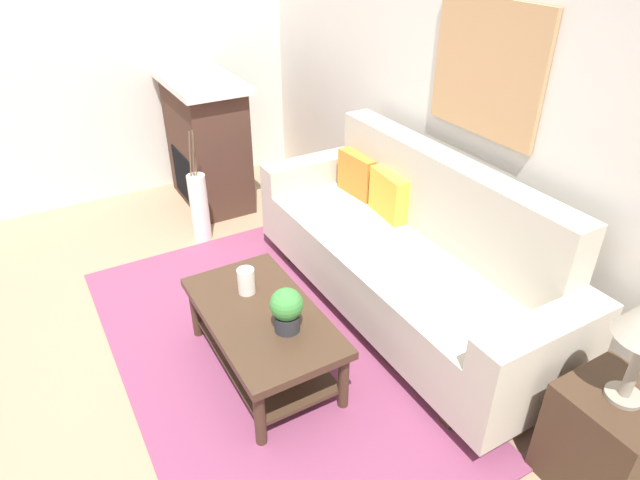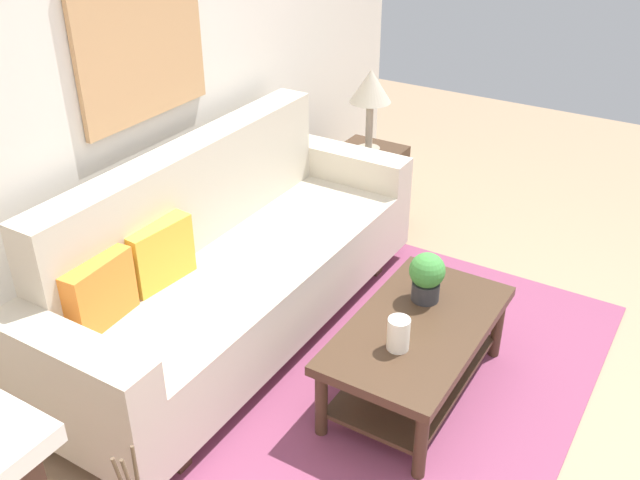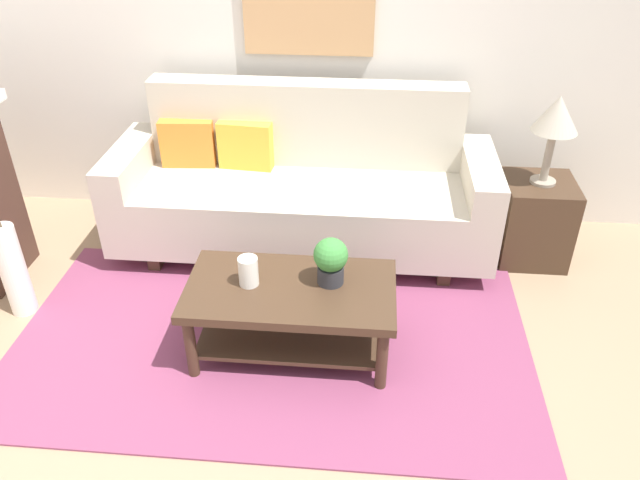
% 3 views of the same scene
% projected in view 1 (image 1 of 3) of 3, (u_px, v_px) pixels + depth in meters
% --- Properties ---
extents(ground_plane, '(9.45, 9.45, 0.00)m').
position_uv_depth(ground_plane, '(186.00, 382.00, 3.24)').
color(ground_plane, '#9E7F60').
extents(wall_back, '(5.45, 0.10, 2.70)m').
position_uv_depth(wall_back, '(481.00, 104.00, 3.42)').
color(wall_back, silver).
rests_on(wall_back, ground_plane).
extents(wall_left, '(0.10, 5.02, 2.70)m').
position_uv_depth(wall_left, '(123.00, 47.00, 4.81)').
color(wall_left, silver).
rests_on(wall_left, ground_plane).
extents(area_rug, '(2.89, 1.65, 0.01)m').
position_uv_depth(area_rug, '(263.00, 352.00, 3.45)').
color(area_rug, '#843D5B').
rests_on(area_rug, ground_plane).
extents(couch, '(2.48, 0.84, 1.08)m').
position_uv_depth(couch, '(407.00, 256.00, 3.62)').
color(couch, beige).
rests_on(couch, ground_plane).
extents(throw_pillow_orange, '(0.37, 0.15, 0.32)m').
position_uv_depth(throw_pillow_orange, '(358.00, 174.00, 4.13)').
color(throw_pillow_orange, orange).
rests_on(throw_pillow_orange, couch).
extents(throw_pillow_mustard, '(0.37, 0.15, 0.32)m').
position_uv_depth(throw_pillow_mustard, '(389.00, 195.00, 3.84)').
color(throw_pillow_mustard, gold).
rests_on(throw_pillow_mustard, couch).
extents(coffee_table, '(1.10, 0.60, 0.43)m').
position_uv_depth(coffee_table, '(263.00, 328.00, 3.18)').
color(coffee_table, '#422D1E').
rests_on(coffee_table, ground_plane).
extents(tabletop_vase, '(0.10, 0.10, 0.16)m').
position_uv_depth(tabletop_vase, '(246.00, 281.00, 3.24)').
color(tabletop_vase, white).
rests_on(tabletop_vase, coffee_table).
extents(potted_plant_tabletop, '(0.18, 0.18, 0.26)m').
position_uv_depth(potted_plant_tabletop, '(287.00, 309.00, 2.92)').
color(potted_plant_tabletop, '#2D2D33').
rests_on(potted_plant_tabletop, coffee_table).
extents(side_table, '(0.44, 0.44, 0.56)m').
position_uv_depth(side_table, '(606.00, 439.00, 2.55)').
color(side_table, '#422D1E').
rests_on(side_table, ground_plane).
extents(fireplace, '(1.02, 0.58, 1.16)m').
position_uv_depth(fireplace, '(207.00, 142.00, 4.97)').
color(fireplace, '#472D23').
rests_on(fireplace, ground_plane).
extents(floor_vase, '(0.15, 0.15, 0.58)m').
position_uv_depth(floor_vase, '(200.00, 208.00, 4.50)').
color(floor_vase, white).
rests_on(floor_vase, ground_plane).
extents(floor_vase_branch_a, '(0.04, 0.04, 0.36)m').
position_uv_depth(floor_vase_branch_a, '(193.00, 155.00, 4.24)').
color(floor_vase_branch_a, brown).
rests_on(floor_vase_branch_a, floor_vase).
extents(floor_vase_branch_b, '(0.05, 0.03, 0.36)m').
position_uv_depth(floor_vase_branch_b, '(194.00, 153.00, 4.27)').
color(floor_vase_branch_b, brown).
rests_on(floor_vase_branch_b, floor_vase).
extents(floor_vase_branch_c, '(0.03, 0.05, 0.36)m').
position_uv_depth(floor_vase_branch_c, '(190.00, 154.00, 4.25)').
color(floor_vase_branch_c, brown).
rests_on(floor_vase_branch_c, floor_vase).
extents(framed_painting, '(0.85, 0.03, 0.78)m').
position_uv_depth(framed_painting, '(486.00, 69.00, 3.22)').
color(framed_painting, tan).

